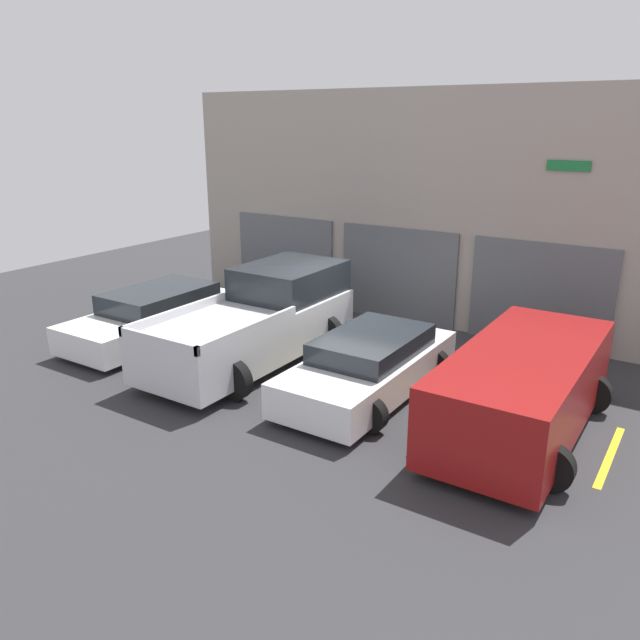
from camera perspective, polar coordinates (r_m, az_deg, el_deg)
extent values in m
plane|color=#2D2D30|center=(14.08, 2.27, -3.19)|extent=(28.00, 28.00, 0.00)
cube|color=#9E9389|center=(16.21, 8.50, 10.04)|extent=(13.46, 0.60, 5.80)
cube|color=#595B60|center=(18.13, -3.24, 5.63)|extent=(3.21, 0.08, 2.44)
cube|color=#595B60|center=(16.30, 7.09, 4.12)|extent=(3.21, 0.08, 2.44)
cube|color=#595B60|center=(15.13, 19.44, 2.14)|extent=(3.21, 0.08, 2.44)
cube|color=#197238|center=(14.61, 21.76, 12.97)|extent=(0.90, 0.03, 0.22)
cube|color=silver|center=(13.46, -6.34, -1.09)|extent=(2.00, 5.27, 0.98)
cube|color=#1E2328|center=(14.31, -2.79, 3.70)|extent=(1.84, 2.37, 0.72)
cube|color=silver|center=(13.08, -12.98, 0.66)|extent=(0.08, 2.90, 0.18)
cube|color=silver|center=(11.83, -6.46, -0.83)|extent=(0.08, 2.90, 0.18)
cube|color=silver|center=(11.50, -14.63, -1.86)|extent=(2.00, 0.08, 0.18)
cylinder|color=black|center=(15.29, -5.02, 0.06)|extent=(0.80, 0.22, 0.80)
cylinder|color=black|center=(14.31, 0.61, -1.13)|extent=(0.80, 0.22, 0.80)
cylinder|color=black|center=(13.03, -13.89, -3.63)|extent=(0.80, 0.22, 0.80)
cylinder|color=black|center=(11.87, -7.95, -5.43)|extent=(0.80, 0.22, 0.80)
cube|color=white|center=(15.46, -14.66, -0.08)|extent=(1.84, 4.62, 0.62)
cube|color=#1E2328|center=(15.38, -14.50, 1.96)|extent=(1.62, 2.54, 0.47)
cylinder|color=black|center=(17.00, -12.95, 1.19)|extent=(0.62, 0.22, 0.62)
cylinder|color=black|center=(15.91, -8.86, 0.29)|extent=(0.62, 0.22, 0.62)
cylinder|color=black|center=(15.26, -20.62, -1.45)|extent=(0.62, 0.22, 0.62)
cylinder|color=black|center=(14.04, -16.63, -2.68)|extent=(0.62, 0.22, 0.62)
cube|color=maroon|center=(10.92, 18.05, -5.85)|extent=(1.91, 4.80, 1.31)
cube|color=#1E2328|center=(12.94, 21.06, -0.50)|extent=(1.72, 0.06, 0.28)
cylinder|color=black|center=(12.63, 16.01, -4.73)|extent=(0.71, 0.22, 0.71)
cylinder|color=black|center=(12.31, 23.53, -6.18)|extent=(0.71, 0.22, 0.71)
cylinder|color=black|center=(10.06, 10.75, -10.35)|extent=(0.71, 0.22, 0.71)
cylinder|color=black|center=(9.66, 20.23, -12.50)|extent=(0.71, 0.22, 0.71)
cube|color=white|center=(12.02, 4.50, -4.66)|extent=(1.76, 4.40, 0.65)
cube|color=#1E2328|center=(11.92, 4.82, -2.17)|extent=(1.55, 2.42, 0.40)
cylinder|color=black|center=(13.53, 4.42, -2.72)|extent=(0.62, 0.22, 0.62)
cylinder|color=black|center=(12.92, 10.41, -3.99)|extent=(0.62, 0.22, 0.62)
cylinder|color=black|center=(11.39, -2.28, -6.78)|extent=(0.62, 0.22, 0.62)
cylinder|color=black|center=(10.66, 4.57, -8.65)|extent=(0.62, 0.22, 0.62)
cube|color=gold|center=(16.66, -17.92, -0.69)|extent=(0.12, 2.20, 0.01)
cube|color=gold|center=(14.61, -10.66, -2.69)|extent=(0.12, 2.20, 0.01)
cube|color=gold|center=(12.89, -1.22, -5.21)|extent=(0.12, 2.20, 0.01)
cube|color=gold|center=(11.65, 10.76, -8.18)|extent=(0.12, 2.20, 0.01)
cube|color=gold|center=(11.05, 24.98, -11.19)|extent=(0.12, 2.20, 0.01)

